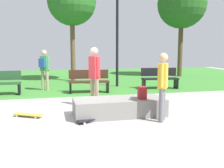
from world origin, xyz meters
TOP-DOWN VIEW (x-y plane):
  - ground_plane at (0.00, 0.00)m, footprint 28.00×28.00m
  - grass_lawn at (0.00, 7.89)m, footprint 26.60×12.23m
  - concrete_ledge at (1.16, -1.16)m, footprint 2.39×1.03m
  - backpack_on_ledge at (1.75, -1.33)m, footprint 0.24×0.30m
  - skater_performing_trick at (2.05, -1.94)m, footprint 0.34×0.38m
  - skater_watching at (0.69, -0.04)m, footprint 0.33×0.39m
  - skateboard_by_ledge at (0.35, -1.61)m, footprint 0.79×0.57m
  - skateboard_spare at (-1.20, -0.80)m, footprint 0.79×0.58m
  - park_bench_far_left at (4.08, 2.91)m, footprint 1.64×0.62m
  - park_bench_near_path at (0.90, 2.59)m, footprint 1.64×0.61m
  - tree_leaning_ash at (0.62, 6.50)m, footprint 2.55×2.55m
  - tree_tall_oak at (7.38, 7.39)m, footprint 2.99×2.99m
  - lamp_post at (2.43, 4.01)m, footprint 0.28×0.28m
  - pedestrian_with_backpack at (-0.84, 3.58)m, footprint 0.43×0.44m

SIDE VIEW (x-z plane):
  - ground_plane at x=0.00m, z-range 0.00..0.00m
  - grass_lawn at x=0.00m, z-range 0.00..0.01m
  - skateboard_by_ledge at x=0.35m, z-range 0.02..0.10m
  - skateboard_spare at x=-1.20m, z-range 0.02..0.10m
  - concrete_ledge at x=1.16m, z-range 0.00..0.46m
  - park_bench_far_left at x=4.08m, z-range 0.03..0.94m
  - park_bench_near_path at x=0.90m, z-range 0.03..0.94m
  - backpack_on_ledge at x=1.75m, z-range 0.46..0.78m
  - skater_performing_trick at x=2.05m, z-range 0.14..1.81m
  - pedestrian_with_backpack at x=-0.84m, z-range 0.17..1.87m
  - skater_watching at x=0.69m, z-range 0.16..1.97m
  - lamp_post at x=2.43m, z-range 0.46..4.81m
  - tree_leaning_ash at x=0.62m, z-range 1.44..6.93m
  - tree_tall_oak at x=7.38m, z-range 1.45..7.41m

